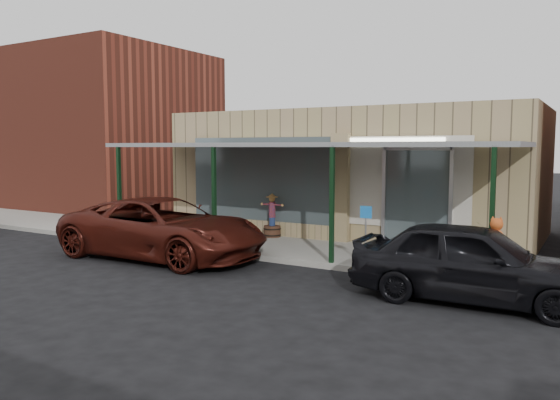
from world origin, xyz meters
The scene contains 10 objects.
ground centered at (0.00, 0.00, 0.00)m, with size 120.00×120.00×0.00m, color black.
sidewalk centered at (0.00, 3.60, 0.07)m, with size 40.00×3.20×0.15m, color gray.
storefront centered at (0.00, 8.16, 2.09)m, with size 12.00×6.25×4.20m.
awning centered at (0.00, 3.56, 3.01)m, with size 12.00×3.00×3.04m.
block_buildings_near centered at (2.01, 9.20, 3.77)m, with size 61.00×8.00×8.00m.
barrel_scarecrow centered at (-1.48, 4.72, 0.62)m, with size 0.80×0.71×1.39m.
barrel_pumpkin centered at (-3.84, 3.98, 0.38)m, with size 0.64×0.64×0.64m.
handicap_sign centered at (2.59, 2.40, 1.07)m, with size 0.29×0.04×1.42m.
parked_sedan centered at (5.38, 0.90, 0.79)m, with size 4.65×2.02×1.60m.
car_maroon centered at (-2.68, 1.03, 0.81)m, with size 2.69×5.84×1.62m, color #45140D.
Camera 1 is at (7.44, -9.88, 2.99)m, focal length 35.00 mm.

